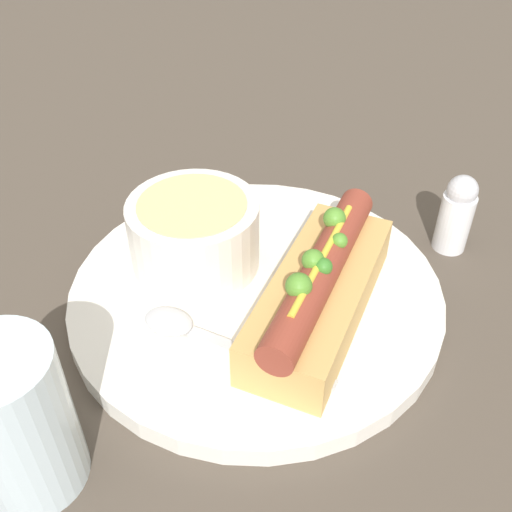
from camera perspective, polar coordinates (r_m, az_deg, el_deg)
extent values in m
plane|color=#4C4238|center=(0.48, 0.00, -4.35)|extent=(4.00, 4.00, 0.00)
cylinder|color=white|center=(0.48, 0.00, -3.64)|extent=(0.29, 0.29, 0.02)
cube|color=tan|center=(0.44, 6.03, -3.85)|extent=(0.18, 0.11, 0.04)
cylinder|color=brown|center=(0.42, 6.27, -1.34)|extent=(0.18, 0.08, 0.03)
sphere|color=#387A28|center=(0.40, 6.31, -1.14)|extent=(0.01, 0.01, 0.01)
sphere|color=#518C2D|center=(0.39, 4.10, -2.87)|extent=(0.02, 0.02, 0.02)
sphere|color=#518C2D|center=(0.43, 7.96, 1.44)|extent=(0.01, 0.01, 0.01)
sphere|color=#518C2D|center=(0.45, 7.49, 3.57)|extent=(0.02, 0.02, 0.02)
sphere|color=#518C2D|center=(0.41, 5.67, -0.24)|extent=(0.02, 0.02, 0.02)
cylinder|color=gold|center=(0.41, 6.38, -0.08)|extent=(0.12, 0.04, 0.01)
cylinder|color=silver|center=(0.48, -5.89, 2.06)|extent=(0.10, 0.10, 0.06)
cylinder|color=#D1C184|center=(0.46, -6.08, 4.38)|extent=(0.08, 0.08, 0.01)
cube|color=#B7B7BC|center=(0.42, 0.41, -9.70)|extent=(0.04, 0.11, 0.00)
ellipsoid|color=#B7B7BC|center=(0.44, -8.31, -6.15)|extent=(0.04, 0.04, 0.01)
cylinder|color=silver|center=(0.37, -21.54, -14.95)|extent=(0.06, 0.06, 0.11)
cylinder|color=silver|center=(0.55, 18.34, 3.07)|extent=(0.03, 0.03, 0.05)
sphere|color=silver|center=(0.53, 19.08, 5.94)|extent=(0.03, 0.03, 0.03)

